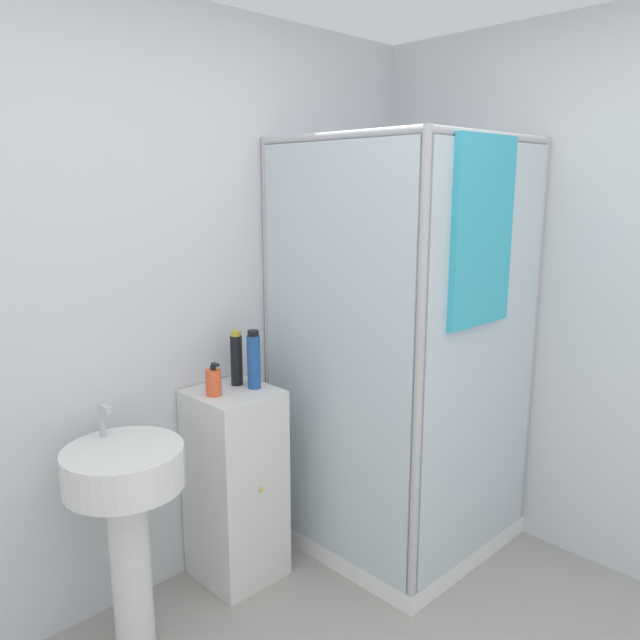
% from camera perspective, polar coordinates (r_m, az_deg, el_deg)
% --- Properties ---
extents(wall_back, '(6.40, 0.06, 2.50)m').
position_cam_1_polar(wall_back, '(2.64, -18.09, 0.43)').
color(wall_back, silver).
rests_on(wall_back, ground_plane).
extents(shower_enclosure, '(0.94, 0.97, 1.98)m').
position_cam_1_polar(shower_enclosure, '(3.10, 7.62, -11.02)').
color(shower_enclosure, white).
rests_on(shower_enclosure, ground_plane).
extents(vanity_cabinet, '(0.35, 0.38, 0.89)m').
position_cam_1_polar(vanity_cabinet, '(2.93, -7.73, -14.66)').
color(vanity_cabinet, silver).
rests_on(vanity_cabinet, ground_plane).
extents(sink, '(0.44, 0.44, 0.96)m').
position_cam_1_polar(sink, '(2.51, -17.29, -15.68)').
color(sink, white).
rests_on(sink, ground_plane).
extents(soap_dispenser, '(0.07, 0.07, 0.15)m').
position_cam_1_polar(soap_dispenser, '(2.69, -9.71, -5.60)').
color(soap_dispenser, '#E5562D').
rests_on(soap_dispenser, vanity_cabinet).
extents(shampoo_bottle_tall_black, '(0.05, 0.05, 0.25)m').
position_cam_1_polar(shampoo_bottle_tall_black, '(2.80, -7.65, -3.51)').
color(shampoo_bottle_tall_black, black).
rests_on(shampoo_bottle_tall_black, vanity_cabinet).
extents(shampoo_bottle_blue, '(0.06, 0.06, 0.26)m').
position_cam_1_polar(shampoo_bottle_blue, '(2.75, -6.08, -3.66)').
color(shampoo_bottle_blue, '#1E4C93').
rests_on(shampoo_bottle_blue, vanity_cabinet).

